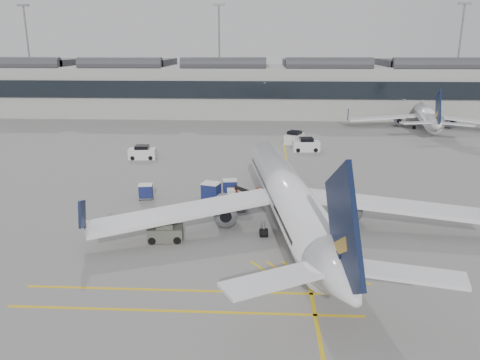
{
  "coord_description": "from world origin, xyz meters",
  "views": [
    {
      "loc": [
        6.77,
        -37.44,
        15.68
      ],
      "look_at": [
        4.67,
        2.65,
        4.0
      ],
      "focal_mm": 35.0,
      "sensor_mm": 36.0,
      "label": 1
    }
  ],
  "objects_px": {
    "baggage_cart_a": "(230,187)",
    "airliner_main": "(289,197)",
    "ramp_agent_b": "(257,196)",
    "pushback_tug": "(165,232)",
    "belt_loader": "(240,197)",
    "ramp_agent_a": "(235,194)"
  },
  "relations": [
    {
      "from": "baggage_cart_a",
      "to": "airliner_main",
      "type": "bearing_deg",
      "value": -66.6
    },
    {
      "from": "ramp_agent_b",
      "to": "pushback_tug",
      "type": "xyz_separation_m",
      "value": [
        -7.44,
        -9.66,
        -0.15
      ]
    },
    {
      "from": "belt_loader",
      "to": "pushback_tug",
      "type": "distance_m",
      "value": 11.67
    },
    {
      "from": "airliner_main",
      "to": "belt_loader",
      "type": "relative_size",
      "value": 8.91
    },
    {
      "from": "belt_loader",
      "to": "baggage_cart_a",
      "type": "bearing_deg",
      "value": 111.66
    },
    {
      "from": "belt_loader",
      "to": "ramp_agent_b",
      "type": "bearing_deg",
      "value": -23.22
    },
    {
      "from": "ramp_agent_a",
      "to": "ramp_agent_b",
      "type": "distance_m",
      "value": 2.39
    },
    {
      "from": "belt_loader",
      "to": "ramp_agent_a",
      "type": "distance_m",
      "value": 0.56
    },
    {
      "from": "airliner_main",
      "to": "ramp_agent_b",
      "type": "height_order",
      "value": "airliner_main"
    },
    {
      "from": "airliner_main",
      "to": "belt_loader",
      "type": "distance_m",
      "value": 8.77
    },
    {
      "from": "baggage_cart_a",
      "to": "pushback_tug",
      "type": "height_order",
      "value": "baggage_cart_a"
    },
    {
      "from": "ramp_agent_a",
      "to": "pushback_tug",
      "type": "distance_m",
      "value": 11.63
    },
    {
      "from": "belt_loader",
      "to": "baggage_cart_a",
      "type": "relative_size",
      "value": 2.35
    },
    {
      "from": "pushback_tug",
      "to": "ramp_agent_a",
      "type": "bearing_deg",
      "value": 57.98
    },
    {
      "from": "belt_loader",
      "to": "pushback_tug",
      "type": "height_order",
      "value": "belt_loader"
    },
    {
      "from": "airliner_main",
      "to": "pushback_tug",
      "type": "distance_m",
      "value": 10.98
    },
    {
      "from": "belt_loader",
      "to": "pushback_tug",
      "type": "xyz_separation_m",
      "value": [
        -5.62,
        -10.22,
        0.21
      ]
    },
    {
      "from": "airliner_main",
      "to": "baggage_cart_a",
      "type": "distance_m",
      "value": 11.17
    },
    {
      "from": "ramp_agent_b",
      "to": "ramp_agent_a",
      "type": "bearing_deg",
      "value": -47.84
    },
    {
      "from": "baggage_cart_a",
      "to": "ramp_agent_b",
      "type": "xyz_separation_m",
      "value": [
        3.0,
        -2.85,
        -0.06
      ]
    },
    {
      "from": "airliner_main",
      "to": "ramp_agent_a",
      "type": "height_order",
      "value": "airliner_main"
    },
    {
      "from": "baggage_cart_a",
      "to": "ramp_agent_b",
      "type": "relative_size",
      "value": 1.05
    }
  ]
}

